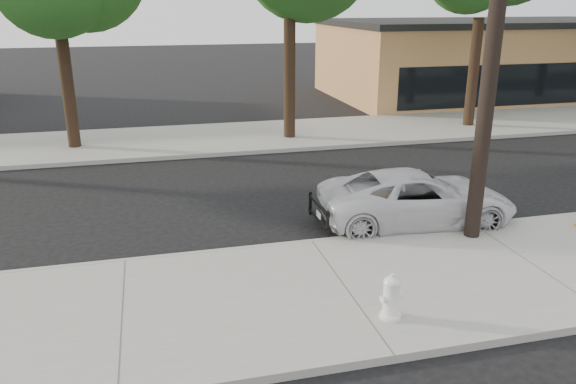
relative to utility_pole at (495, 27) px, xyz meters
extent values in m
plane|color=black|center=(-3.60, 2.70, -4.70)|extent=(120.00, 120.00, 0.00)
cube|color=gray|center=(-3.60, -1.60, -4.62)|extent=(90.00, 4.40, 0.15)
cube|color=gray|center=(-3.60, 11.20, -4.62)|extent=(90.00, 5.00, 0.15)
cube|color=#9E9B93|center=(-3.60, 0.60, -4.62)|extent=(90.00, 0.12, 0.16)
cube|color=#AC7147|center=(12.40, 18.70, -2.70)|extent=(18.00, 10.00, 4.00)
cylinder|color=black|center=(0.00, 0.00, -0.05)|extent=(0.34, 0.34, 9.00)
cylinder|color=black|center=(-9.60, 10.90, -2.42)|extent=(0.44, 0.44, 4.25)
cylinder|color=black|center=(-1.60, 10.50, -2.17)|extent=(0.44, 0.44, 4.75)
cylinder|color=black|center=(6.40, 10.80, -2.35)|extent=(0.44, 0.44, 4.40)
imported|color=silver|center=(-0.74, 1.33, -4.04)|extent=(4.92, 2.62, 1.32)
cylinder|color=white|center=(-3.22, -2.78, -4.51)|extent=(0.36, 0.36, 0.07)
cylinder|color=white|center=(-3.22, -2.78, -4.24)|extent=(0.27, 0.27, 0.62)
ellipsoid|color=white|center=(-3.22, -2.78, -3.90)|extent=(0.29, 0.29, 0.21)
cylinder|color=white|center=(-3.22, -2.78, -4.17)|extent=(0.40, 0.20, 0.12)
cylinder|color=white|center=(-3.22, -2.78, -4.17)|extent=(0.20, 0.23, 0.16)
camera|label=1|loc=(-6.89, -10.36, 0.49)|focal=35.00mm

